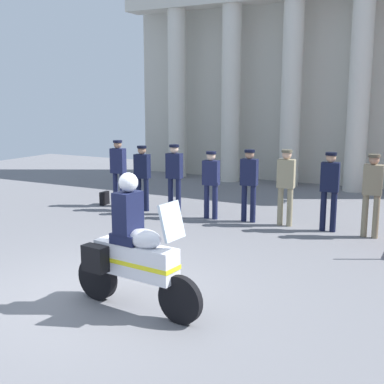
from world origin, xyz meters
TOP-DOWN VIEW (x-y plane):
  - ground_plane at (0.00, 0.00)m, footprint 28.00×28.00m
  - colonnade_backdrop at (-0.24, 10.99)m, footprint 12.13×1.50m
  - officer_in_row_0 at (-3.33, 5.25)m, footprint 0.40×0.25m
  - officer_in_row_1 at (-2.48, 5.10)m, footprint 0.40×0.25m
  - officer_in_row_2 at (-1.54, 5.10)m, footprint 0.40×0.25m
  - officer_in_row_3 at (-0.56, 5.12)m, footprint 0.40×0.25m
  - officer_in_row_4 at (0.36, 5.25)m, footprint 0.40×0.25m
  - officer_in_row_5 at (1.22, 5.29)m, footprint 0.40×0.25m
  - officer_in_row_6 at (2.20, 5.26)m, footprint 0.40×0.25m
  - officer_in_row_7 at (3.08, 5.16)m, footprint 0.40×0.25m
  - motorcycle_with_rider at (0.73, -0.10)m, footprint 2.09×0.73m
  - briefcase_on_ground at (-3.80, 5.22)m, footprint 0.10×0.32m

SIDE VIEW (x-z plane):
  - ground_plane at x=0.00m, z-range 0.00..0.00m
  - briefcase_on_ground at x=-3.80m, z-range 0.00..0.36m
  - motorcycle_with_rider at x=0.73m, z-range -0.16..1.74m
  - officer_in_row_3 at x=-0.56m, z-range 0.15..1.77m
  - officer_in_row_1 at x=-2.48m, z-range 0.15..1.82m
  - officer_in_row_4 at x=0.36m, z-range 0.15..1.85m
  - officer_in_row_6 at x=2.20m, z-range 0.16..1.88m
  - officer_in_row_5 at x=1.22m, z-range 0.16..1.89m
  - officer_in_row_7 at x=3.08m, z-range 0.16..1.90m
  - officer_in_row_2 at x=-1.54m, z-range 0.16..1.90m
  - officer_in_row_0 at x=-3.33m, z-range 0.16..1.93m
  - colonnade_backdrop at x=-0.24m, z-range 0.11..7.33m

